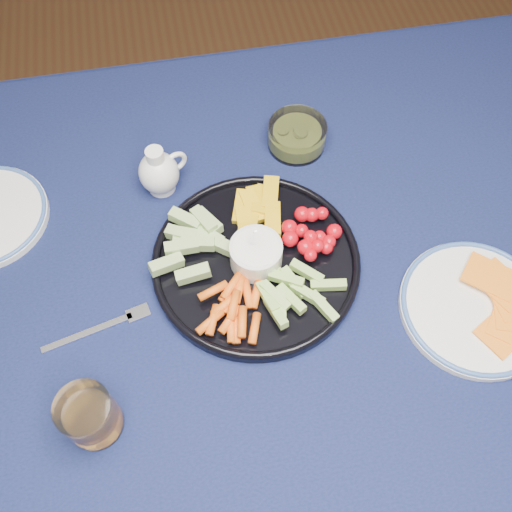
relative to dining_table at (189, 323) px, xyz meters
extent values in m
plane|color=#52361C|center=(0.00, 0.00, -0.66)|extent=(4.00, 4.00, 0.00)
cylinder|color=#4C2C19|center=(0.72, 0.42, -0.31)|extent=(0.07, 0.07, 0.70)
cube|color=#4C2C19|center=(0.00, 0.00, 0.06)|extent=(1.60, 1.00, 0.04)
cube|color=#0D1434|center=(0.00, 0.00, 0.08)|extent=(1.66, 1.06, 0.01)
cube|color=#0D1434|center=(0.00, 0.53, -0.06)|extent=(1.66, 0.01, 0.30)
cylinder|color=black|center=(0.12, 0.04, 0.09)|extent=(0.32, 0.32, 0.01)
torus|color=black|center=(0.12, 0.04, 0.11)|extent=(0.32, 0.32, 0.01)
cylinder|color=white|center=(0.12, 0.04, 0.12)|extent=(0.08, 0.08, 0.04)
cylinder|color=white|center=(0.12, 0.04, 0.14)|extent=(0.07, 0.07, 0.01)
cylinder|color=white|center=(-0.01, 0.22, 0.09)|extent=(0.05, 0.05, 0.01)
ellipsoid|color=white|center=(-0.01, 0.22, 0.13)|extent=(0.07, 0.07, 0.08)
cylinder|color=white|center=(-0.01, 0.22, 0.17)|extent=(0.03, 0.03, 0.03)
torus|color=white|center=(0.02, 0.23, 0.13)|extent=(0.04, 0.02, 0.04)
torus|color=#3A5DA4|center=(-0.01, 0.22, 0.15)|extent=(0.04, 0.04, 0.00)
cylinder|color=silver|center=(0.24, 0.27, 0.11)|extent=(0.10, 0.10, 0.05)
cylinder|color=olive|center=(0.24, 0.27, 0.10)|extent=(0.09, 0.09, 0.03)
cylinder|color=white|center=(0.43, -0.10, 0.09)|extent=(0.23, 0.23, 0.01)
torus|color=#3A5DA4|center=(0.43, -0.10, 0.10)|extent=(0.22, 0.22, 0.01)
cylinder|color=silver|center=(-0.14, -0.16, 0.13)|extent=(0.07, 0.07, 0.09)
cylinder|color=orange|center=(-0.14, -0.16, 0.11)|extent=(0.06, 0.06, 0.05)
cube|color=silver|center=(-0.15, -0.03, 0.09)|extent=(0.14, 0.04, 0.00)
cube|color=silver|center=(-0.07, -0.01, 0.09)|extent=(0.04, 0.03, 0.00)
cube|color=silver|center=(0.44, -0.07, 0.09)|extent=(0.11, 0.07, 0.00)
camera|label=1|loc=(0.04, -0.39, 0.87)|focal=40.00mm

